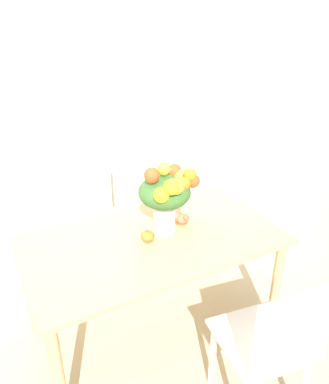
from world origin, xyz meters
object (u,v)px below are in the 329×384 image
(turkey_figurine, at_px, (181,218))
(flower_vase, at_px, (167,194))
(dining_chair_far_side, at_px, (269,347))
(pumpkin, at_px, (148,236))
(dining_chair_near_window, at_px, (97,220))

(turkey_figurine, bearing_deg, flower_vase, -160.93)
(flower_vase, height_order, dining_chair_far_side, flower_vase)
(pumpkin, bearing_deg, dining_chair_far_side, -70.69)
(pumpkin, bearing_deg, flower_vase, 14.89)
(flower_vase, height_order, pumpkin, flower_vase)
(turkey_figurine, distance_m, dining_chair_far_side, 0.91)
(turkey_figurine, relative_size, dining_chair_far_side, 0.14)
(dining_chair_far_side, bearing_deg, dining_chair_near_window, -70.58)
(pumpkin, height_order, turkey_figurine, same)
(flower_vase, relative_size, turkey_figurine, 3.64)
(pumpkin, distance_m, dining_chair_near_window, 0.87)
(turkey_figurine, height_order, dining_chair_far_side, dining_chair_far_side)
(flower_vase, relative_size, dining_chair_near_window, 0.50)
(flower_vase, height_order, dining_chair_near_window, flower_vase)
(dining_chair_near_window, xyz_separation_m, dining_chair_far_side, (0.32, -1.60, 0.00))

